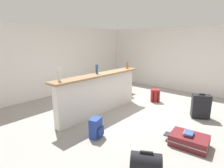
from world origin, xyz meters
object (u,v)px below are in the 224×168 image
(bottle_clear, at_px, (59,75))
(bottle_amber, at_px, (127,65))
(duffel_bag_black, at_px, (146,162))
(book_stack, at_px, (188,133))
(suitcase_upright_black, at_px, (201,106))
(backpack_blue, at_px, (96,128))
(suitcase_flat_maroon, at_px, (189,140))
(dining_table, at_px, (114,76))
(dining_chair_near_partition, at_px, (123,82))
(bottle_blue, at_px, (97,69))
(backpack_red, at_px, (155,96))

(bottle_clear, relative_size, bottle_amber, 1.40)
(bottle_clear, relative_size, duffel_bag_black, 0.52)
(bottle_amber, relative_size, book_stack, 0.77)
(suitcase_upright_black, relative_size, backpack_blue, 1.60)
(bottle_clear, bearing_deg, bottle_amber, -1.41)
(bottle_clear, distance_m, suitcase_flat_maroon, 2.99)
(dining_table, distance_m, suitcase_upright_black, 3.28)
(suitcase_upright_black, bearing_deg, backpack_blue, 151.03)
(bottle_clear, height_order, backpack_blue, bottle_clear)
(bottle_amber, xyz_separation_m, backpack_blue, (-2.24, -0.85, -1.02))
(dining_chair_near_partition, bearing_deg, bottle_blue, -165.54)
(bottle_blue, xyz_separation_m, dining_chair_near_partition, (1.76, 0.45, -0.72))
(bottle_amber, bearing_deg, book_stack, -118.17)
(suitcase_upright_black, bearing_deg, bottle_amber, 95.80)
(bottle_clear, bearing_deg, book_stack, -64.84)
(dining_table, bearing_deg, bottle_amber, -119.67)
(dining_chair_near_partition, bearing_deg, bottle_amber, -132.17)
(bottle_blue, distance_m, dining_table, 2.15)
(suitcase_flat_maroon, bearing_deg, book_stack, 82.67)
(bottle_blue, relative_size, bottle_amber, 1.19)
(backpack_blue, distance_m, book_stack, 1.83)
(bottle_amber, height_order, book_stack, bottle_amber)
(suitcase_upright_black, height_order, book_stack, suitcase_upright_black)
(bottle_blue, relative_size, duffel_bag_black, 0.44)
(dining_table, bearing_deg, suitcase_flat_maroon, -118.49)
(book_stack, bearing_deg, bottle_amber, 61.83)
(book_stack, bearing_deg, dining_chair_near_partition, 58.88)
(dining_table, distance_m, backpack_blue, 3.42)
(bottle_blue, bearing_deg, suitcase_upright_black, -57.21)
(dining_table, distance_m, book_stack, 3.94)
(bottle_clear, distance_m, bottle_blue, 1.20)
(bottle_amber, xyz_separation_m, suitcase_upright_black, (0.22, -2.21, -0.89))
(suitcase_flat_maroon, xyz_separation_m, book_stack, (0.00, 0.02, 0.14))
(backpack_red, height_order, book_stack, backpack_red)
(bottle_blue, bearing_deg, dining_chair_near_partition, 14.46)
(bottle_blue, height_order, bottle_amber, bottle_blue)
(bottle_blue, bearing_deg, backpack_blue, -136.13)
(bottle_amber, relative_size, dining_table, 0.19)
(suitcase_flat_maroon, xyz_separation_m, backpack_red, (1.95, 1.75, 0.09))
(bottle_clear, relative_size, book_stack, 1.07)
(suitcase_upright_black, bearing_deg, book_stack, -172.38)
(bottle_blue, height_order, book_stack, bottle_blue)
(bottle_blue, xyz_separation_m, book_stack, (-0.03, -2.51, -0.99))
(bottle_blue, height_order, backpack_red, bottle_blue)
(bottle_clear, height_order, book_stack, bottle_clear)
(suitcase_flat_maroon, relative_size, backpack_red, 2.03)
(bottle_clear, height_order, suitcase_upright_black, bottle_clear)
(duffel_bag_black, xyz_separation_m, backpack_red, (3.11, 1.49, 0.05))
(duffel_bag_black, bearing_deg, bottle_clear, 90.03)
(duffel_bag_black, bearing_deg, book_stack, -11.73)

